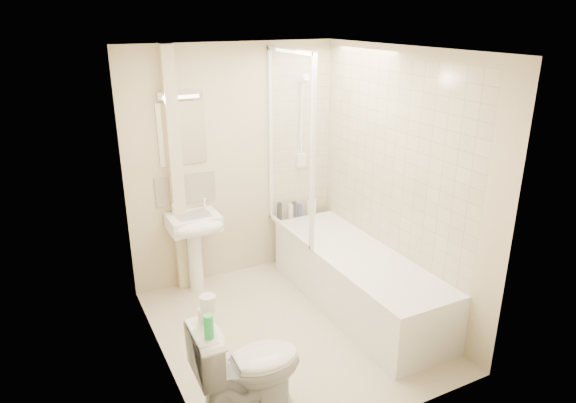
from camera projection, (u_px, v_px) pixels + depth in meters
name	position (u px, v px, depth m)	size (l,w,h in m)	color
floor	(291.00, 329.00, 4.57)	(2.50, 2.50, 0.00)	beige
wall_back	(234.00, 165.00, 5.20)	(2.20, 0.02, 2.40)	beige
wall_left	(155.00, 228.00, 3.69)	(0.02, 2.50, 2.40)	beige
wall_right	(399.00, 184.00, 4.63)	(0.02, 2.50, 2.40)	beige
ceiling	(291.00, 50.00, 3.74)	(2.20, 2.50, 0.02)	white
tile_back	(300.00, 136.00, 5.43)	(0.70, 0.01, 1.75)	beige
tile_right	(394.00, 158.00, 4.61)	(0.01, 2.10, 1.75)	beige
pipe_boxing	(176.00, 175.00, 4.89)	(0.12, 0.12, 2.40)	beige
splashback	(186.00, 189.00, 5.03)	(0.60, 0.01, 0.30)	beige
mirror	(182.00, 134.00, 4.84)	(0.46, 0.01, 0.60)	white
strip_light	(180.00, 94.00, 4.69)	(0.42, 0.07, 0.07)	silver
bathtub	(357.00, 278.00, 4.86)	(0.70, 2.10, 0.55)	white
shower_screen	(290.00, 146.00, 4.91)	(0.04, 0.92, 1.80)	white
shower_fixture	(302.00, 125.00, 5.35)	(0.10, 0.16, 0.99)	white
pedestal_sink	(195.00, 232.00, 4.97)	(0.48, 0.46, 0.93)	white
bottle_black_a	(279.00, 211.00, 5.52)	(0.06, 0.06, 0.19)	black
bottle_white_a	(291.00, 211.00, 5.58)	(0.06, 0.06, 0.15)	silver
bottle_black_b	(294.00, 209.00, 5.60)	(0.05, 0.05, 0.17)	black
bottle_blue	(300.00, 210.00, 5.63)	(0.06, 0.06, 0.13)	navy
bottle_cream	(310.00, 207.00, 5.68)	(0.07, 0.07, 0.15)	beige
bottle_white_b	(313.00, 206.00, 5.70)	(0.06, 0.06, 0.16)	white
toilet	(248.00, 367.00, 3.50)	(0.76, 0.44, 0.76)	white
toilet_roll_lower	(206.00, 315.00, 3.34)	(0.11, 0.11, 0.09)	white
toilet_roll_upper	(208.00, 303.00, 3.30)	(0.10, 0.10, 0.10)	white
green_bottle	(209.00, 327.00, 3.15)	(0.06, 0.06, 0.16)	#2ACC59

